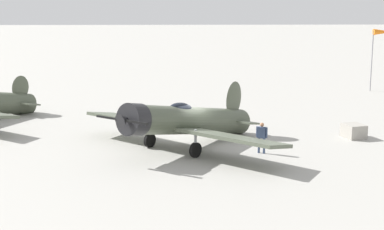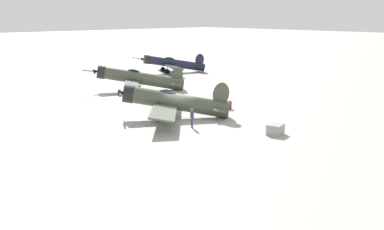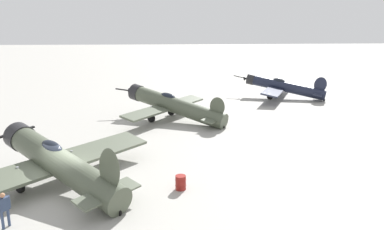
# 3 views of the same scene
# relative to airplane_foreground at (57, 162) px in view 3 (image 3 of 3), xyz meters

# --- Properties ---
(ground_plane) EXTENTS (400.00, 400.00, 0.00)m
(ground_plane) POSITION_rel_airplane_foreground_xyz_m (-0.39, 0.35, -1.52)
(ground_plane) COLOR #A8A59E
(airplane_foreground) EXTENTS (10.33, 10.99, 3.44)m
(airplane_foreground) POSITION_rel_airplane_foreground_xyz_m (0.00, 0.00, 0.00)
(airplane_foreground) COLOR #4C5442
(airplane_foreground) RESTS_ON ground_plane
(airplane_mid_apron) EXTENTS (11.01, 10.28, 3.37)m
(airplane_mid_apron) POSITION_rel_airplane_foreground_xyz_m (-6.80, -14.62, 0.03)
(airplane_mid_apron) COLOR #4C5442
(airplane_mid_apron) RESTS_ON ground_plane
(airplane_far_line) EXTENTS (10.98, 11.79, 3.07)m
(airplane_far_line) POSITION_rel_airplane_foreground_xyz_m (-21.23, -25.09, -0.00)
(airplane_far_line) COLOR #1E2338
(airplane_far_line) RESTS_ON ground_plane
(ground_crew_mechanic) EXTENTS (0.43, 0.57, 1.67)m
(ground_crew_mechanic) POSITION_rel_airplane_foreground_xyz_m (1.24, 4.02, -0.51)
(ground_crew_mechanic) COLOR #384766
(ground_crew_mechanic) RESTS_ON ground_plane
(fuel_drum) EXTENTS (0.62, 0.62, 0.80)m
(fuel_drum) POSITION_rel_airplane_foreground_xyz_m (-6.76, 0.78, -1.12)
(fuel_drum) COLOR maroon
(fuel_drum) RESTS_ON ground_plane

